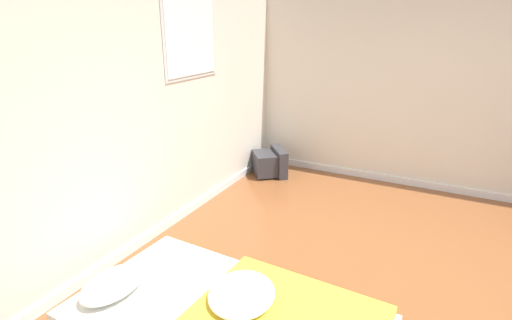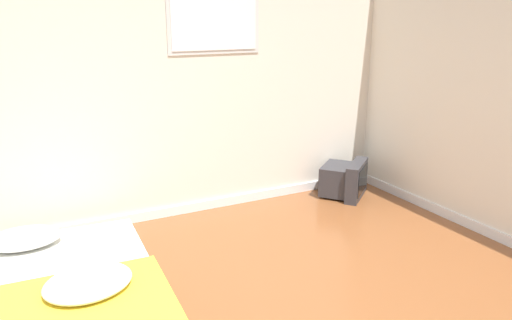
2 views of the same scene
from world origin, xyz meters
name	(u,v)px [view 1 (image 1 of 2)]	position (x,y,z in m)	size (l,w,h in m)	color
ground_plane	(427,319)	(0.00, 0.00, 0.00)	(20.00, 20.00, 0.00)	brown
wall_back	(140,109)	(0.01, 2.57, 1.29)	(7.52, 0.08, 2.60)	silver
wall_right	(464,89)	(2.59, 0.00, 1.29)	(0.08, 7.48, 2.60)	silver
crt_tv	(271,163)	(2.07, 2.23, 0.18)	(0.61, 0.61, 0.37)	#333338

